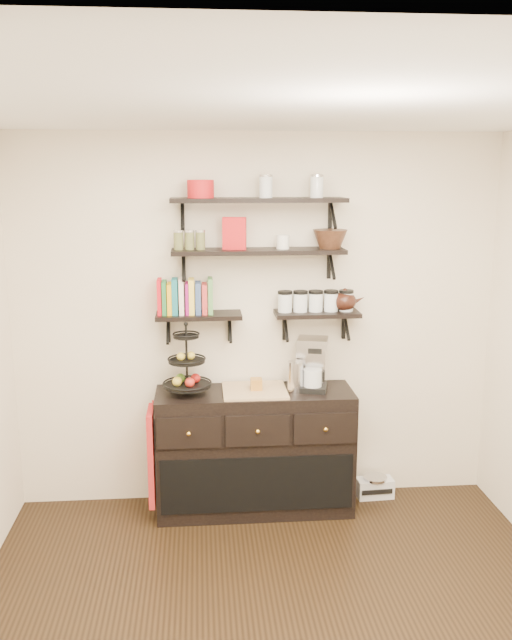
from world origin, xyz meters
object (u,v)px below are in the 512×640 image
object	(u,v)px
fruit_stand	(187,370)
coffee_maker	(312,364)
sideboard	(255,451)
radio	(375,487)

from	to	relation	value
fruit_stand	coffee_maker	world-z (taller)	fruit_stand
sideboard	radio	bearing A→B (deg)	6.34
fruit_stand	radio	size ratio (longest dim) A/B	1.75
fruit_stand	sideboard	bearing A→B (deg)	-0.42
fruit_stand	coffee_maker	xyz separation A→B (m)	(0.88, 0.02, 0.01)
sideboard	radio	world-z (taller)	sideboard
radio	sideboard	bearing A→B (deg)	-177.06
sideboard	coffee_maker	world-z (taller)	coffee_maker
sideboard	fruit_stand	size ratio (longest dim) A/B	2.86
fruit_stand	radio	world-z (taller)	fruit_stand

